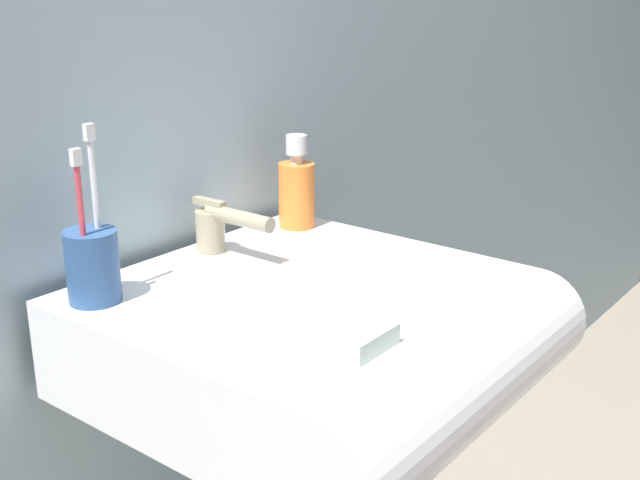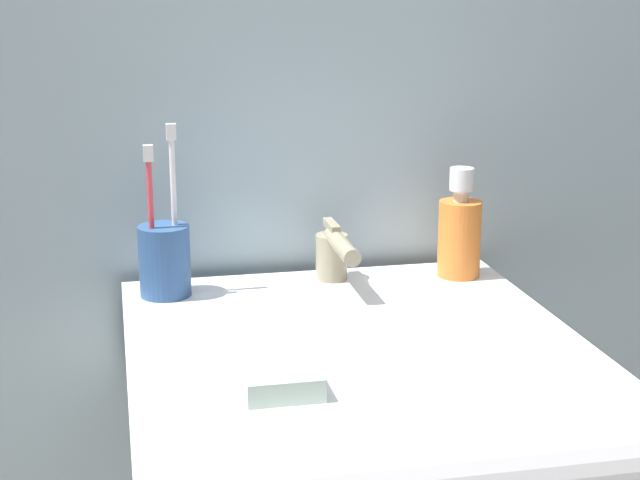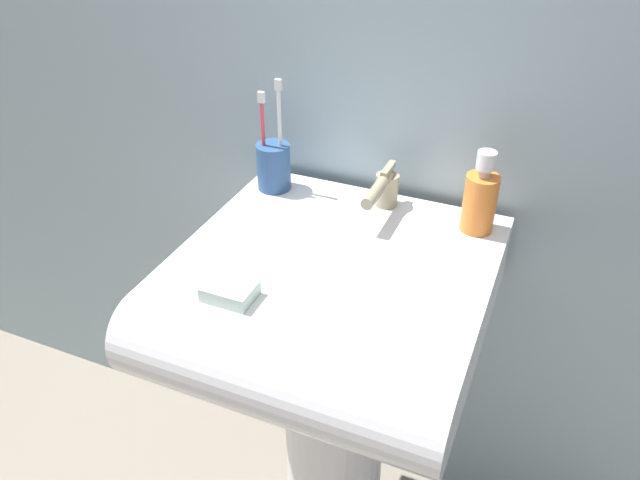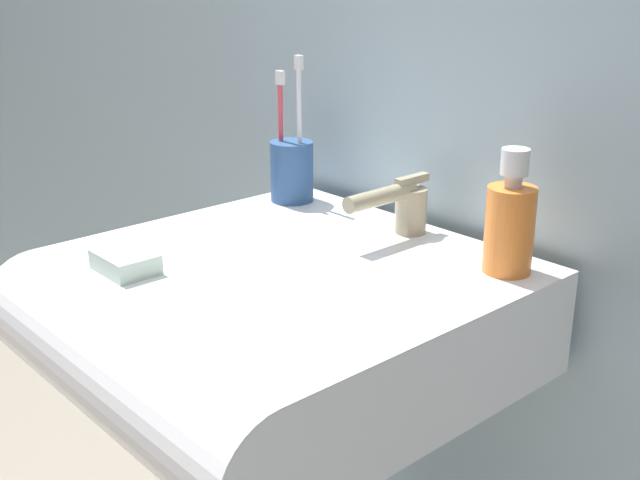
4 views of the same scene
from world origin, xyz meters
name	(u,v)px [view 3 (image 3 of 4)]	position (x,y,z in m)	size (l,w,h in m)	color
sink_pedestal	(334,443)	(0.00, 0.00, 0.35)	(0.20, 0.20, 0.69)	white
sink_basin	(326,303)	(0.00, -0.05, 0.76)	(0.50, 0.52, 0.13)	white
faucet	(384,189)	(0.02, 0.16, 0.87)	(0.04, 0.14, 0.08)	tan
toothbrush_cup	(274,165)	(-0.20, 0.16, 0.87)	(0.06, 0.06, 0.22)	#2D5184
soap_bottle	(480,200)	(0.19, 0.16, 0.88)	(0.06, 0.06, 0.15)	orange
bar_soap	(230,291)	(-0.10, -0.17, 0.84)	(0.08, 0.06, 0.02)	silver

